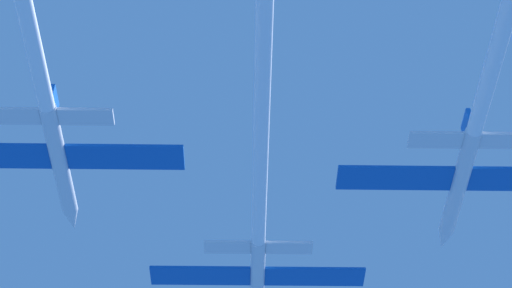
{
  "coord_description": "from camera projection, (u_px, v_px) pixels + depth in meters",
  "views": [
    {
      "loc": [
        -0.59,
        -71.89,
        -48.55
      ],
      "look_at": [
        0.13,
        -19.84,
        -0.37
      ],
      "focal_mm": 62.09,
      "sensor_mm": 36.0,
      "label": 1
    }
  ],
  "objects": [
    {
      "name": "jet_lead",
      "position": [
        260.0,
        173.0,
        74.05
      ],
      "size": [
        20.63,
        59.18,
        3.42
      ],
      "color": "silver"
    },
    {
      "name": "jet_right_wing",
      "position": [
        490.0,
        76.0,
        65.05
      ],
      "size": [
        20.63,
        50.89,
        3.42
      ],
      "color": "silver"
    },
    {
      "name": "jet_left_wing",
      "position": [
        28.0,
        21.0,
        62.03
      ],
      "size": [
        20.63,
        56.88,
        3.42
      ],
      "color": "silver"
    }
  ]
}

